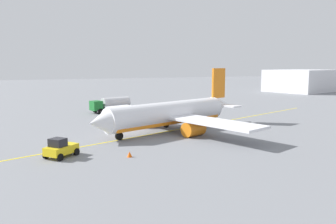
{
  "coord_description": "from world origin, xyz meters",
  "views": [
    {
      "loc": [
        19.51,
        47.31,
        10.2
      ],
      "look_at": [
        0.0,
        0.0,
        3.0
      ],
      "focal_mm": 36.18,
      "sensor_mm": 36.0,
      "label": 1
    }
  ],
  "objects_px": {
    "airplane": "(170,114)",
    "refueling_worker": "(109,115)",
    "fuel_tanker": "(112,104)",
    "safety_cone_nose": "(130,154)",
    "pushback_tug": "(61,148)"
  },
  "relations": [
    {
      "from": "airplane",
      "to": "fuel_tanker",
      "type": "relative_size",
      "value": 3.11
    },
    {
      "from": "fuel_tanker",
      "to": "pushback_tug",
      "type": "height_order",
      "value": "fuel_tanker"
    },
    {
      "from": "pushback_tug",
      "to": "refueling_worker",
      "type": "height_order",
      "value": "pushback_tug"
    },
    {
      "from": "pushback_tug",
      "to": "refueling_worker",
      "type": "xyz_separation_m",
      "value": [
        -10.6,
        -23.3,
        -0.19
      ]
    },
    {
      "from": "airplane",
      "to": "refueling_worker",
      "type": "relative_size",
      "value": 18.02
    },
    {
      "from": "fuel_tanker",
      "to": "airplane",
      "type": "bearing_deg",
      "value": 98.39
    },
    {
      "from": "refueling_worker",
      "to": "safety_cone_nose",
      "type": "relative_size",
      "value": 2.66
    },
    {
      "from": "safety_cone_nose",
      "to": "fuel_tanker",
      "type": "bearing_deg",
      "value": -100.0
    },
    {
      "from": "refueling_worker",
      "to": "safety_cone_nose",
      "type": "xyz_separation_m",
      "value": [
        3.53,
        26.18,
        -0.5
      ]
    },
    {
      "from": "airplane",
      "to": "pushback_tug",
      "type": "distance_m",
      "value": 19.46
    },
    {
      "from": "fuel_tanker",
      "to": "refueling_worker",
      "type": "xyz_separation_m",
      "value": [
        2.89,
        10.23,
        -0.89
      ]
    },
    {
      "from": "airplane",
      "to": "fuel_tanker",
      "type": "bearing_deg",
      "value": -81.61
    },
    {
      "from": "airplane",
      "to": "refueling_worker",
      "type": "height_order",
      "value": "airplane"
    },
    {
      "from": "pushback_tug",
      "to": "refueling_worker",
      "type": "bearing_deg",
      "value": -114.45
    },
    {
      "from": "fuel_tanker",
      "to": "refueling_worker",
      "type": "distance_m",
      "value": 10.67
    }
  ]
}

